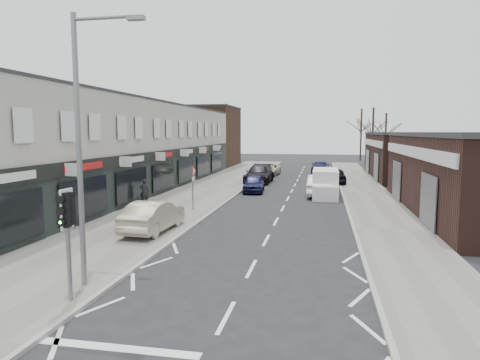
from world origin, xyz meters
The scene contains 21 objects.
ground centered at (0.00, 0.00, 0.00)m, with size 160.00×160.00×0.00m, color black.
pavement_left centered at (-6.75, 22.00, 0.06)m, with size 5.50×64.00×0.12m, color slate.
pavement_right centered at (5.75, 22.00, 0.06)m, with size 3.50×64.00×0.12m, color slate.
shop_terrace_left centered at (-13.50, 19.50, 3.55)m, with size 8.00×41.00×7.10m, color #B9B5A9.
brick_block_far centered at (-13.50, 45.00, 4.00)m, with size 8.00×10.00×8.00m, color #462E1E.
right_unit_far centered at (12.50, 34.00, 2.25)m, with size 10.00×16.00×4.50m, color #371F19.
tree_far_a centered at (9.00, 48.00, 0.00)m, with size 3.60×3.60×8.00m, color #382D26, non-canonical shape.
tree_far_b centered at (11.50, 54.00, 0.00)m, with size 3.60×3.60×7.50m, color #382D26, non-canonical shape.
tree_far_c centered at (8.50, 60.00, 0.00)m, with size 3.60×3.60×8.50m, color #382D26, non-canonical shape.
traffic_light centered at (-4.40, -2.02, 2.41)m, with size 0.28×0.60×3.10m.
street_lamp centered at (-4.53, -0.80, 4.62)m, with size 2.23×0.22×8.00m.
warning_sign centered at (-5.16, 12.00, 2.20)m, with size 0.12×0.80×2.70m.
white_van centered at (2.62, 19.63, 0.94)m, with size 1.83×5.11×1.99m.
sedan_on_pavement centered at (-5.35, 6.24, 0.84)m, with size 1.53×4.38×1.44m, color #ADA38A.
pedestrian centered at (-8.90, 13.40, 0.92)m, with size 0.58×0.38×1.60m, color black.
parked_car_left_a centered at (-2.92, 20.86, 0.67)m, with size 1.59×3.95×1.34m, color #12143A.
parked_car_left_b centered at (-3.40, 27.15, 0.82)m, with size 2.30×5.66×1.64m, color black.
parked_car_left_c centered at (-3.40, 33.90, 0.64)m, with size 2.13×4.62×1.28m, color #BCB796.
parked_car_right_a centered at (2.24, 19.77, 0.79)m, with size 1.68×4.81×1.59m, color white.
parked_car_right_b centered at (3.50, 27.47, 0.76)m, with size 1.80×4.49×1.53m, color black.
parked_car_right_c centered at (2.20, 37.31, 0.71)m, with size 1.99×4.89×1.42m, color #13153D.
Camera 1 is at (2.33, -12.26, 4.74)m, focal length 32.00 mm.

